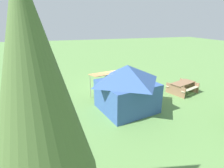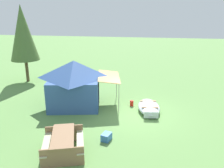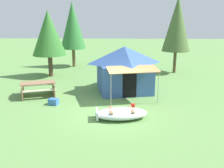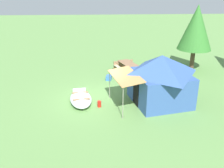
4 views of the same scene
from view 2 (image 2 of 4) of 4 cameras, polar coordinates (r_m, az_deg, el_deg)
name	(u,v)px [view 2 (image 2 of 4)]	position (r m, az deg, el deg)	size (l,w,h in m)	color
ground_plane	(132,113)	(12.62, 5.09, -7.22)	(80.00, 80.00, 0.00)	#5F8C49
beached_rowboat	(149,107)	(12.91, 9.10, -5.66)	(2.42, 1.46, 0.45)	silver
canvas_cabin_tent	(75,82)	(13.40, -9.22, 0.39)	(3.68, 4.58, 2.65)	#355698
picnic_table	(63,142)	(9.26, -11.97, -13.78)	(2.26, 2.06, 0.78)	#8B6749
cooler_box	(106,137)	(10.06, -1.38, -12.94)	(0.46, 0.34, 0.31)	#386CB7
fuel_can	(132,103)	(13.50, 4.90, -4.78)	(0.20, 0.20, 0.32)	red
pine_tree_back_right	(23,33)	(18.83, -21.19, 11.66)	(2.13, 2.13, 5.81)	brown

